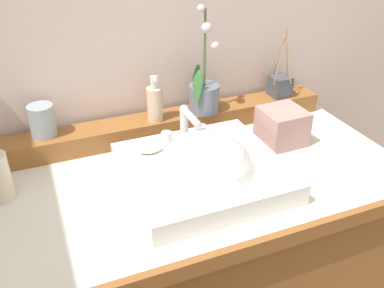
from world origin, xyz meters
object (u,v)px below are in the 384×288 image
(soap_dispenser, at_px, (155,103))
(tumbler_cup, at_px, (42,121))
(reed_diffuser, at_px, (280,85))
(potted_plant, at_px, (204,92))
(tissue_box, at_px, (282,126))
(sink_basin, at_px, (205,177))
(soap_bar, at_px, (150,148))

(soap_dispenser, xyz_separation_m, tumbler_cup, (-0.34, 0.03, -0.01))
(reed_diffuser, bearing_deg, soap_dispenser, -178.10)
(reed_diffuser, bearing_deg, potted_plant, -177.80)
(soap_dispenser, bearing_deg, tissue_box, -26.03)
(sink_basin, height_order, reed_diffuser, reed_diffuser)
(sink_basin, distance_m, potted_plant, 0.35)
(sink_basin, height_order, soap_bar, sink_basin)
(potted_plant, height_order, soap_dispenser, potted_plant)
(tumbler_cup, height_order, reed_diffuser, reed_diffuser)
(sink_basin, distance_m, soap_bar, 0.18)
(potted_plant, bearing_deg, tissue_box, -43.26)
(potted_plant, height_order, tumbler_cup, potted_plant)
(sink_basin, distance_m, reed_diffuser, 0.54)
(potted_plant, relative_size, tissue_box, 2.67)
(soap_bar, relative_size, soap_dispenser, 0.47)
(soap_dispenser, bearing_deg, tumbler_cup, 175.29)
(tissue_box, bearing_deg, tumbler_cup, 163.72)
(potted_plant, relative_size, soap_dispenser, 2.35)
(sink_basin, bearing_deg, potted_plant, 67.00)
(soap_bar, bearing_deg, tissue_box, -0.11)
(potted_plant, bearing_deg, tumbler_cup, 177.32)
(soap_bar, distance_m, tumbler_cup, 0.34)
(sink_basin, bearing_deg, soap_bar, 133.28)
(potted_plant, relative_size, tumbler_cup, 3.54)
(reed_diffuser, distance_m, tissue_box, 0.23)
(soap_dispenser, bearing_deg, reed_diffuser, 1.90)
(potted_plant, distance_m, tissue_box, 0.28)
(sink_basin, height_order, tissue_box, sink_basin)
(tumbler_cup, relative_size, reed_diffuser, 0.39)
(reed_diffuser, height_order, tissue_box, reed_diffuser)
(soap_bar, height_order, reed_diffuser, reed_diffuser)
(potted_plant, distance_m, soap_dispenser, 0.17)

